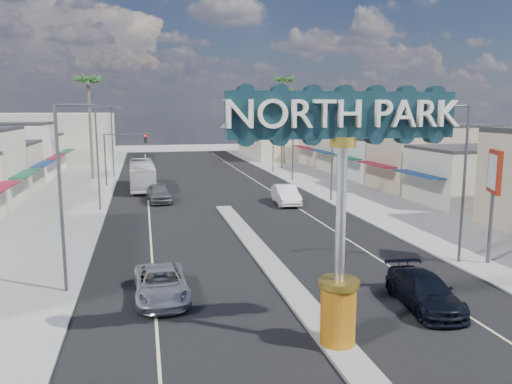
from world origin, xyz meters
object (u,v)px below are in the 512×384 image
car_parked_right (286,195)px  palm_left_far (88,86)px  suv_right (424,291)px  streetlight_r_near (462,176)px  traffic_signal_right (279,146)px  traffic_signal_left (121,149)px  streetlight_l_far (114,138)px  bank_pylon_sign (494,178)px  streetlight_r_mid (331,148)px  palm_right_mid (282,96)px  palm_right_far (285,85)px  city_bus (142,175)px  streetlight_l_near (64,189)px  streetlight_l_mid (99,152)px  gateway_sign (342,189)px  suv_left (161,284)px  car_parked_left (159,193)px  streetlight_r_far (272,136)px

car_parked_right → palm_left_far: bearing=136.6°
suv_right → streetlight_r_near: bearing=50.8°
traffic_signal_right → traffic_signal_left: bearing=180.0°
traffic_signal_right → streetlight_l_far: bearing=157.8°
streetlight_r_near → bank_pylon_sign: size_ratio=1.41×
streetlight_r_mid → car_parked_right: 6.16m
bank_pylon_sign → palm_right_mid: bearing=112.6°
streetlight_l_far → palm_right_far: 28.29m
suv_right → car_parked_right: 24.77m
city_bus → bank_pylon_sign: bearing=-60.6°
palm_right_mid → bank_pylon_sign: bearing=-91.2°
traffic_signal_left → streetlight_l_near: size_ratio=0.67×
streetlight_l_near → streetlight_r_near: size_ratio=1.00×
streetlight_l_far → bank_pylon_sign: streetlight_l_far is taller
streetlight_l_mid → suv_right: streetlight_l_mid is taller
gateway_sign → streetlight_l_mid: (-10.43, 28.02, -0.86)m
traffic_signal_left → traffic_signal_right: bearing=0.0°
streetlight_l_mid → car_parked_right: (16.37, -0.53, -4.18)m
streetlight_l_far → traffic_signal_left: bearing=-81.1°
gateway_sign → city_bus: bearing=100.0°
streetlight_l_mid → streetlight_l_far: size_ratio=1.00×
gateway_sign → traffic_signal_right: 43.04m
streetlight_l_mid → car_parked_right: size_ratio=1.67×
car_parked_right → suv_right: bearing=-87.9°
streetlight_r_near → streetlight_r_mid: same height
traffic_signal_right → streetlight_r_mid: streetlight_r_mid is taller
streetlight_l_mid → suv_right: bearing=-58.3°
traffic_signal_right → suv_right: (-4.00, -39.28, -3.53)m
streetlight_r_mid → city_bus: 21.26m
streetlight_l_far → suv_right: streetlight_l_far is taller
gateway_sign → streetlight_l_near: 13.19m
suv_left → bank_pylon_sign: bank_pylon_sign is taller
traffic_signal_left → car_parked_left: size_ratio=1.18×
traffic_signal_right → streetlight_r_mid: 14.07m
bank_pylon_sign → palm_left_far: bearing=145.5°
palm_left_far → car_parked_right: bearing=-47.3°
suv_right → city_bus: 38.89m
gateway_sign → car_parked_right: 28.58m
traffic_signal_left → car_parked_left: (3.68, -10.88, -3.41)m
streetlight_l_far → car_parked_left: bearing=-75.4°
streetlight_l_far → suv_left: streetlight_l_far is taller
suv_left → bank_pylon_sign: 18.75m
streetlight_l_far → streetlight_l_mid: bearing=-90.0°
streetlight_l_near → suv_right: (15.62, -5.28, -4.32)m
palm_right_mid → suv_left: 52.37m
streetlight_l_near → car_parked_left: 24.01m
streetlight_l_far → bank_pylon_sign: bearing=-62.2°
traffic_signal_right → streetlight_l_far: size_ratio=0.67×
gateway_sign → streetlight_r_far: 51.10m
streetlight_r_near → bank_pylon_sign: 1.71m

